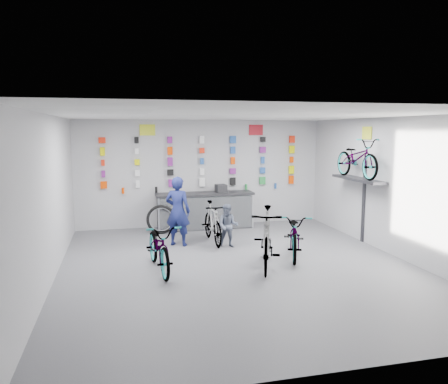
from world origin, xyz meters
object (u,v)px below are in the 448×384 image
object	(u,v)px
bike_center	(267,238)
bike_service	(213,223)
bike_right	(295,234)
clerk	(178,211)
counter	(205,211)
bike_left	(159,247)
customer	(228,226)

from	to	relation	value
bike_center	bike_service	size ratio (longest dim) A/B	1.19
bike_center	bike_service	world-z (taller)	bike_center
bike_right	clerk	size ratio (longest dim) A/B	1.12
bike_right	counter	bearing A→B (deg)	134.82
bike_left	customer	xyz separation A→B (m)	(1.71, 1.37, 0.03)
clerk	bike_center	bearing A→B (deg)	153.63
counter	clerk	world-z (taller)	clerk
bike_left	clerk	world-z (taller)	clerk
bike_center	customer	bearing A→B (deg)	123.53
customer	bike_left	bearing A→B (deg)	-120.68
bike_right	customer	world-z (taller)	customer
bike_right	bike_center	bearing A→B (deg)	-124.04
bike_left	bike_right	size ratio (longest dim) A/B	1.00
bike_left	bike_service	bearing A→B (deg)	45.94
bike_left	counter	bearing A→B (deg)	59.68
bike_right	bike_service	distance (m)	2.14
bike_right	clerk	bearing A→B (deg)	168.54
clerk	customer	xyz separation A→B (m)	(1.11, -0.44, -0.31)
bike_left	clerk	distance (m)	1.94
counter	clerk	distance (m)	1.93
bike_center	bike_left	bearing A→B (deg)	-166.99
bike_service	customer	distance (m)	0.54
counter	bike_left	xyz separation A→B (m)	(-1.57, -3.45, -0.00)
bike_center	bike_right	xyz separation A→B (m)	(0.84, 0.58, -0.11)
bike_center	bike_right	bearing A→B (deg)	55.11
bike_left	clerk	xyz separation A→B (m)	(0.60, 1.81, 0.34)
bike_right	customer	distance (m)	1.62
bike_left	bike_center	distance (m)	2.12
counter	bike_right	xyz separation A→B (m)	(1.37, -3.14, -0.00)
counter	customer	distance (m)	2.08
bike_left	bike_center	size ratio (longest dim) A/B	0.93
bike_center	bike_right	distance (m)	1.03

